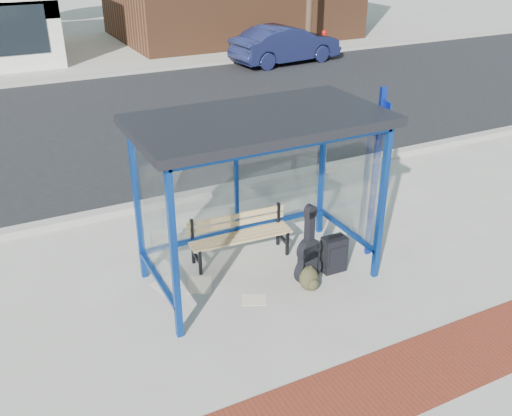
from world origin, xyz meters
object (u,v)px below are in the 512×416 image
guitar_bag (308,257)px  backpack (309,279)px  parked_car (286,44)px  fire_hydrant (324,38)px  bench (239,233)px  suitcase (334,254)px

guitar_bag → backpack: guitar_bag is taller
parked_car → fire_hydrant: bearing=-63.5°
bench → suitcase: size_ratio=2.64×
bench → suitcase: 1.45m
suitcase → backpack: size_ratio=1.72×
backpack → fire_hydrant: bearing=52.1°
backpack → guitar_bag: bearing=64.1°
suitcase → parked_car: parked_car is taller
parked_car → fire_hydrant: parked_car is taller
backpack → parked_car: parked_car is taller
backpack → parked_car: 14.55m
guitar_bag → fire_hydrant: 17.43m
guitar_bag → fire_hydrant: (9.65, 14.51, -0.04)m
suitcase → parked_car: 14.06m
suitcase → parked_car: (6.29, 12.57, 0.40)m
guitar_bag → parked_car: (6.79, 12.67, 0.25)m
bench → guitar_bag: bearing=-58.6°
bench → suitcase: (1.07, -0.97, -0.14)m
guitar_bag → backpack: size_ratio=3.30×
guitar_bag → suitcase: size_ratio=1.92×
guitar_bag → backpack: (-0.06, -0.15, -0.26)m
bench → parked_car: 13.73m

